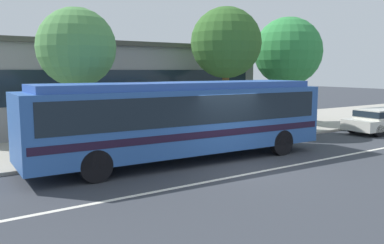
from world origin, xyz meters
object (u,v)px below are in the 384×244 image
at_px(pedestrian_waiting_near_sign, 81,129).
at_px(street_tree_far_end, 288,52).
at_px(pedestrian_walking_along_curb, 163,121).
at_px(sedan_far_ahead, 384,119).
at_px(transit_bus, 183,116).
at_px(bus_stop_sign, 237,105).
at_px(street_tree_near_stop, 77,48).
at_px(street_tree_mid_block, 226,43).

height_order(pedestrian_waiting_near_sign, street_tree_far_end, street_tree_far_end).
bearing_deg(pedestrian_walking_along_curb, street_tree_far_end, 9.92).
relative_size(sedan_far_ahead, pedestrian_walking_along_curb, 2.93).
distance_m(transit_bus, bus_stop_sign, 4.34).
distance_m(bus_stop_sign, street_tree_far_end, 7.74).
bearing_deg(pedestrian_waiting_near_sign, pedestrian_walking_along_curb, -0.55).
height_order(transit_bus, pedestrian_waiting_near_sign, transit_bus).
bearing_deg(street_tree_near_stop, pedestrian_waiting_near_sign, -104.09).
relative_size(street_tree_near_stop, street_tree_far_end, 0.89).
height_order(sedan_far_ahead, street_tree_mid_block, street_tree_mid_block).
bearing_deg(transit_bus, sedan_far_ahead, -1.47).
relative_size(transit_bus, street_tree_far_end, 1.81).
xyz_separation_m(sedan_far_ahead, bus_stop_sign, (-8.55, 1.98, 1.02)).
bearing_deg(pedestrian_walking_along_curb, transit_bus, -107.37).
relative_size(pedestrian_waiting_near_sign, bus_stop_sign, 0.63).
height_order(pedestrian_waiting_near_sign, street_tree_mid_block, street_tree_mid_block).
relative_size(sedan_far_ahead, street_tree_near_stop, 0.87).
height_order(pedestrian_walking_along_curb, bus_stop_sign, bus_stop_sign).
bearing_deg(street_tree_mid_block, transit_bus, -141.54).
distance_m(sedan_far_ahead, street_tree_far_end, 6.58).
bearing_deg(street_tree_far_end, sedan_far_ahead, -68.67).
xyz_separation_m(street_tree_mid_block, street_tree_far_end, (5.05, 0.36, -0.30)).
relative_size(pedestrian_walking_along_curb, street_tree_mid_block, 0.26).
bearing_deg(street_tree_near_stop, pedestrian_walking_along_curb, -8.18).
height_order(sedan_far_ahead, pedestrian_waiting_near_sign, pedestrian_waiting_near_sign).
xyz_separation_m(pedestrian_waiting_near_sign, bus_stop_sign, (6.77, -1.44, 0.70)).
height_order(transit_bus, street_tree_far_end, street_tree_far_end).
relative_size(street_tree_mid_block, street_tree_far_end, 1.02).
bearing_deg(bus_stop_sign, pedestrian_waiting_near_sign, 167.96).
bearing_deg(sedan_far_ahead, pedestrian_walking_along_curb, 163.71).
height_order(pedestrian_waiting_near_sign, street_tree_near_stop, street_tree_near_stop).
height_order(transit_bus, street_tree_mid_block, street_tree_mid_block).
bearing_deg(sedan_far_ahead, street_tree_near_stop, 165.58).
height_order(sedan_far_ahead, street_tree_near_stop, street_tree_near_stop).
bearing_deg(transit_bus, street_tree_mid_block, 38.46).
relative_size(transit_bus, street_tree_mid_block, 1.77).
relative_size(sedan_far_ahead, bus_stop_sign, 1.92).
distance_m(transit_bus, street_tree_far_end, 11.91).
distance_m(sedan_far_ahead, bus_stop_sign, 8.84).
bearing_deg(pedestrian_waiting_near_sign, bus_stop_sign, -12.04).
xyz_separation_m(transit_bus, street_tree_mid_block, (5.52, 4.39, 3.03)).
relative_size(transit_bus, street_tree_near_stop, 2.03).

